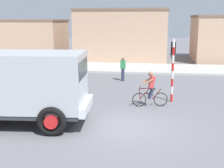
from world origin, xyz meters
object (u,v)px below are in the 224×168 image
Objects in this scene: cyclist at (150,89)px; traffic_light_pole at (173,62)px; car_red_near at (25,66)px; pedestrian_near_kerb at (123,69)px; truck_foreground at (19,83)px; car_white_mid at (6,78)px.

cyclist is 0.54× the size of traffic_light_pole.
car_red_near is 7.29m from pedestrian_near_kerb.
car_red_near is at bearing 151.90° from traffic_light_pole.
truck_foreground is 10.81m from car_red_near.
truck_foreground is 1.75× the size of traffic_light_pole.
truck_foreground is at bearing -147.22° from cyclist.
cyclist is 6.44m from pedestrian_near_kerb.
cyclist is at bearing -71.90° from pedestrian_near_kerb.
traffic_light_pole is (6.19, 4.43, 0.40)m from truck_foreground.
pedestrian_near_kerb is at bearing 108.10° from cyclist.
traffic_light_pole reaches higher than pedestrian_near_kerb.
car_red_near is at bearing 175.84° from pedestrian_near_kerb.
cyclist is 0.41× the size of car_white_mid.
traffic_light_pole reaches higher than truck_foreground.
car_white_mid is 2.60× the size of pedestrian_near_kerb.
truck_foreground reaches higher than car_red_near.
truck_foreground is at bearing -58.00° from car_white_mid.
pedestrian_near_kerb is (-2.00, 6.12, -0.02)m from cyclist.
truck_foreground reaches higher than pedestrian_near_kerb.
car_red_near is at bearing 112.65° from truck_foreground.
pedestrian_near_kerb is at bearing 33.78° from car_white_mid.
car_red_near is (-9.27, 6.65, -0.05)m from cyclist.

